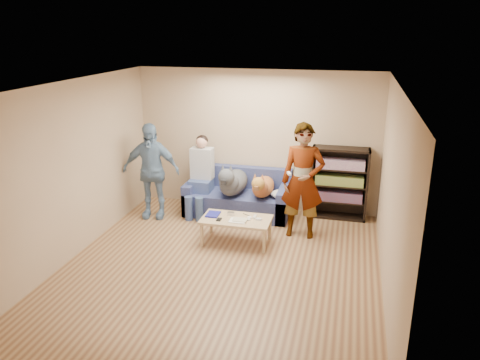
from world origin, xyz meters
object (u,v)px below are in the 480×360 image
(dog_tan, at_px, (262,187))
(person_standing_left, at_px, (151,171))
(notebook_blue, at_px, (213,214))
(person_seated, at_px, (201,173))
(person_standing_right, at_px, (303,181))
(bookshelf, at_px, (339,182))
(dog_gray, at_px, (232,182))
(camera_silver, at_px, (231,213))
(coffee_table, at_px, (236,221))
(sofa, at_px, (238,198))

(dog_tan, bearing_deg, person_standing_left, -170.09)
(notebook_blue, height_order, person_seated, person_seated)
(person_standing_right, bearing_deg, bookshelf, 57.93)
(person_standing_left, relative_size, notebook_blue, 6.67)
(notebook_blue, relative_size, person_seated, 0.18)
(person_standing_right, distance_m, person_seated, 2.01)
(dog_gray, height_order, dog_tan, dog_gray)
(notebook_blue, bearing_deg, camera_silver, 14.04)
(camera_silver, bearing_deg, coffee_table, -45.00)
(sofa, height_order, bookshelf, bookshelf)
(person_standing_right, relative_size, person_seated, 1.29)
(person_standing_right, relative_size, camera_silver, 17.20)
(dog_tan, height_order, bookshelf, bookshelf)
(person_standing_right, distance_m, notebook_blue, 1.54)
(person_standing_left, height_order, notebook_blue, person_standing_left)
(sofa, xyz_separation_m, dog_gray, (-0.06, -0.19, 0.38))
(camera_silver, bearing_deg, bookshelf, 39.41)
(person_seated, height_order, coffee_table, person_seated)
(sofa, relative_size, dog_gray, 1.49)
(person_standing_left, height_order, camera_silver, person_standing_left)
(person_standing_right, height_order, notebook_blue, person_standing_right)
(coffee_table, bearing_deg, bookshelf, 43.98)
(person_standing_right, bearing_deg, notebook_blue, -161.81)
(person_standing_right, xyz_separation_m, notebook_blue, (-1.37, -0.49, -0.51))
(person_standing_right, relative_size, bookshelf, 1.46)
(dog_gray, bearing_deg, bookshelf, 12.84)
(person_standing_left, distance_m, notebook_blue, 1.56)
(dog_gray, bearing_deg, coffee_table, -72.21)
(camera_silver, height_order, sofa, sofa)
(person_standing_right, bearing_deg, dog_tan, 144.29)
(sofa, distance_m, dog_gray, 0.43)
(person_standing_right, xyz_separation_m, coffee_table, (-0.97, -0.54, -0.57))
(dog_tan, bearing_deg, camera_silver, -109.39)
(dog_gray, bearing_deg, dog_tan, 0.92)
(dog_gray, bearing_deg, person_standing_right, -21.36)
(notebook_blue, distance_m, sofa, 1.21)
(person_standing_left, xyz_separation_m, camera_silver, (1.63, -0.60, -0.42))
(notebook_blue, xyz_separation_m, dog_gray, (0.06, 1.00, 0.23))
(camera_silver, distance_m, dog_gray, 0.98)
(dog_gray, xyz_separation_m, bookshelf, (1.86, 0.42, 0.01))
(camera_silver, distance_m, person_seated, 1.34)
(bookshelf, bearing_deg, camera_silver, -140.59)
(person_standing_left, relative_size, bookshelf, 1.33)
(notebook_blue, xyz_separation_m, bookshelf, (1.93, 1.42, 0.25))
(bookshelf, bearing_deg, dog_tan, -162.47)
(notebook_blue, relative_size, camera_silver, 2.36)
(person_standing_left, relative_size, coffee_table, 1.58)
(camera_silver, distance_m, dog_tan, 1.01)
(dog_gray, relative_size, dog_tan, 1.11)
(coffee_table, bearing_deg, notebook_blue, 172.87)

